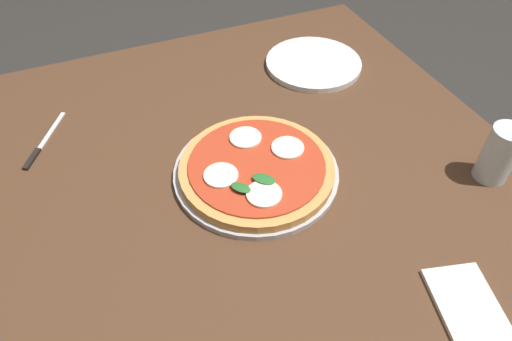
{
  "coord_description": "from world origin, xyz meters",
  "views": [
    {
      "loc": [
        -0.47,
        0.23,
        1.34
      ],
      "look_at": [
        0.08,
        -0.01,
        0.73
      ],
      "focal_mm": 32.0,
      "sensor_mm": 36.0,
      "label": 1
    }
  ],
  "objects": [
    {
      "name": "pizza",
      "position": [
        0.08,
        -0.01,
        0.74
      ],
      "size": [
        0.29,
        0.29,
        0.03
      ],
      "color": "tan",
      "rests_on": "serving_tray"
    },
    {
      "name": "knife",
      "position": [
        0.32,
        0.36,
        0.72
      ],
      "size": [
        0.16,
        0.1,
        0.01
      ],
      "color": "black",
      "rests_on": "dining_table"
    },
    {
      "name": "plate_white",
      "position": [
        0.37,
        -0.28,
        0.73
      ],
      "size": [
        0.23,
        0.23,
        0.01
      ],
      "primitive_type": "cylinder",
      "color": "white",
      "rests_on": "dining_table"
    },
    {
      "name": "dining_table",
      "position": [
        0.0,
        0.0,
        0.63
      ],
      "size": [
        1.25,
        1.04,
        0.72
      ],
      "color": "#4C301E",
      "rests_on": "ground_plane"
    },
    {
      "name": "napkin",
      "position": [
        -0.29,
        -0.19,
        0.72
      ],
      "size": [
        0.15,
        0.12,
        0.01
      ],
      "primitive_type": "cube",
      "rotation": [
        0.0,
        0.0,
        -0.26
      ],
      "color": "white",
      "rests_on": "dining_table"
    },
    {
      "name": "glass_cup",
      "position": [
        -0.09,
        -0.41,
        0.78
      ],
      "size": [
        0.06,
        0.06,
        0.11
      ],
      "primitive_type": "cylinder",
      "color": "silver",
      "rests_on": "dining_table"
    },
    {
      "name": "serving_tray",
      "position": [
        0.08,
        -0.01,
        0.73
      ],
      "size": [
        0.31,
        0.31,
        0.01
      ],
      "primitive_type": "cylinder",
      "color": "#B2B2B7",
      "rests_on": "dining_table"
    }
  ]
}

